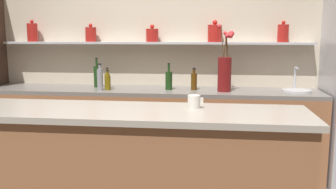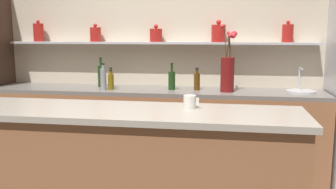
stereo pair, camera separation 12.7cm
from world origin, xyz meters
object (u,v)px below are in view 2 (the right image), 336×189
(sink_fixture, at_px, (301,90))
(bottle_spirit_4, at_px, (103,79))
(bottle_wine_2, at_px, (172,80))
(bottle_oil_1, at_px, (111,82))
(bottle_oil_3, at_px, (111,80))
(bottle_spirit_5, at_px, (197,81))
(coffee_mug, at_px, (190,102))
(bottle_wine_0, at_px, (101,76))
(flower_vase, at_px, (228,71))

(sink_fixture, height_order, bottle_spirit_4, bottle_spirit_4)
(sink_fixture, height_order, bottle_wine_2, bottle_wine_2)
(bottle_oil_1, bearing_deg, bottle_oil_3, 107.85)
(bottle_oil_1, height_order, bottle_oil_3, bottle_oil_3)
(bottle_spirit_5, distance_m, coffee_mug, 1.48)
(bottle_wine_0, bearing_deg, coffee_mug, -53.08)
(flower_vase, bearing_deg, bottle_spirit_4, -176.31)
(bottle_spirit_4, relative_size, bottle_spirit_5, 1.21)
(coffee_mug, bearing_deg, bottle_spirit_5, 93.13)
(sink_fixture, height_order, bottle_oil_1, sink_fixture)
(sink_fixture, bearing_deg, bottle_oil_1, -176.27)
(bottle_oil_3, bearing_deg, bottle_spirit_4, -101.21)
(bottle_wine_0, height_order, bottle_spirit_4, bottle_wine_0)
(flower_vase, height_order, bottle_spirit_4, flower_vase)
(bottle_spirit_4, xyz_separation_m, coffee_mug, (1.06, -1.32, 0.02))
(flower_vase, distance_m, bottle_wine_0, 1.41)
(flower_vase, xyz_separation_m, sink_fixture, (0.74, 0.08, -0.19))
(flower_vase, xyz_separation_m, bottle_wine_0, (-1.40, 0.14, -0.09))
(flower_vase, xyz_separation_m, coffee_mug, (-0.24, -1.41, -0.07))
(bottle_oil_3, height_order, coffee_mug, bottle_oil_3)
(flower_vase, relative_size, coffee_mug, 6.58)
(sink_fixture, relative_size, bottle_spirit_4, 1.05)
(bottle_wine_2, bearing_deg, flower_vase, -4.96)
(bottle_oil_1, height_order, coffee_mug, bottle_oil_1)
(sink_fixture, bearing_deg, bottle_wine_2, -178.82)
(bottle_wine_0, relative_size, bottle_spirit_5, 1.40)
(bottle_oil_1, bearing_deg, sink_fixture, 3.73)
(flower_vase, relative_size, bottle_wine_0, 2.08)
(flower_vase, bearing_deg, bottle_wine_2, 175.04)
(sink_fixture, xyz_separation_m, coffee_mug, (-0.98, -1.49, 0.12))
(bottle_spirit_5, bearing_deg, sink_fixture, 0.54)
(flower_vase, xyz_separation_m, bottle_oil_1, (-1.22, -0.05, -0.13))
(bottle_spirit_5, xyz_separation_m, coffee_mug, (0.08, -1.48, 0.05))
(bottle_wine_2, relative_size, bottle_oil_3, 1.26)
(bottle_spirit_4, bearing_deg, sink_fixture, 4.54)
(bottle_wine_0, xyz_separation_m, bottle_wine_2, (0.82, -0.09, -0.02))
(bottle_wine_2, height_order, coffee_mug, bottle_wine_2)
(bottle_wine_0, bearing_deg, bottle_wine_2, -6.33)
(bottle_spirit_4, bearing_deg, bottle_oil_3, 78.79)
(bottle_oil_3, bearing_deg, coffee_mug, -55.30)
(flower_vase, relative_size, bottle_spirit_5, 2.92)
(sink_fixture, relative_size, bottle_oil_1, 1.39)
(bottle_wine_2, height_order, bottle_spirit_4, same)
(flower_vase, distance_m, bottle_oil_3, 1.27)
(bottle_spirit_5, bearing_deg, bottle_oil_1, -172.58)
(flower_vase, bearing_deg, bottle_oil_1, -177.66)
(bottle_spirit_4, bearing_deg, flower_vase, 3.69)
(bottle_oil_1, bearing_deg, bottle_wine_2, 8.95)
(bottle_wine_0, bearing_deg, bottle_spirit_5, -3.87)
(bottle_wine_2, height_order, bottle_spirit_5, bottle_wine_2)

